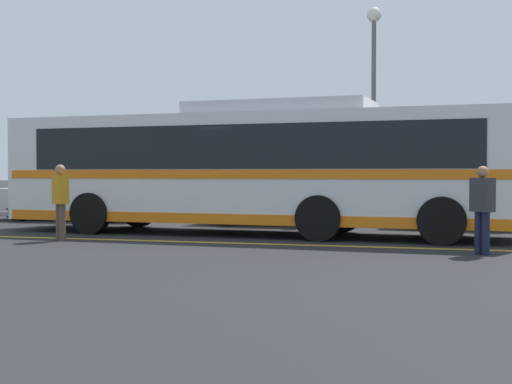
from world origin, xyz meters
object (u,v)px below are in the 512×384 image
Objects in this scene: transit_bus at (257,167)px; parked_car_1 at (78,196)px; pedestrian_1 at (60,198)px; parked_car_2 at (281,201)px; parked_car_3 at (478,203)px; street_lamp at (374,75)px; pedestrian_2 at (482,205)px.

parked_car_1 is (-6.77, 3.45, -0.86)m from transit_bus.
pedestrian_1 is at bearing -156.17° from parked_car_1.
parked_car_3 is at bearing 89.22° from parked_car_2.
transit_bus is at bearing -111.65° from street_lamp.
parked_car_1 is at bearing -167.21° from street_lamp.
parked_car_1 is at bearing -28.09° from pedestrian_1.
street_lamp is (-3.01, 2.21, 3.78)m from parked_car_3.
parked_car_3 is (5.38, 0.02, -0.00)m from parked_car_2.
parked_car_2 is (6.57, -0.19, -0.08)m from parked_car_1.
parked_car_1 is 2.98× the size of pedestrian_1.
transit_bus is at bearing -108.48° from pedestrian_1.
transit_bus is at bearing -54.62° from parked_car_3.
parked_car_3 is 6.32m from pedestrian_2.
transit_bus is 7.67× the size of pedestrian_1.
transit_bus is 5.96m from pedestrian_2.
transit_bus reaches higher than pedestrian_2.
parked_car_1 is 0.76× the size of street_lamp.
street_lamp is (-2.90, 8.52, 3.56)m from pedestrian_2.
parked_car_1 is 3.09× the size of pedestrian_2.
pedestrian_1 reaches higher than parked_car_1.
pedestrian_2 is at bearing 2.10° from parked_car_3.
parked_car_2 is 2.75× the size of pedestrian_1.
parked_car_1 is 13.51m from pedestrian_2.
pedestrian_1 is at bearing -31.25° from parked_car_2.
transit_bus is at bearing 13.13° from pedestrian_2.
parked_car_2 is at bearing -136.87° from street_lamp.
parked_car_1 is at bearing 15.36° from pedestrian_2.
parked_car_2 is 8.22m from pedestrian_2.
pedestrian_2 is at bearing -121.59° from parked_car_1.
parked_car_3 is at bearing -93.71° from parked_car_1.
parked_car_1 is 1.05× the size of parked_car_3.
transit_bus is 7.65m from parked_car_1.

